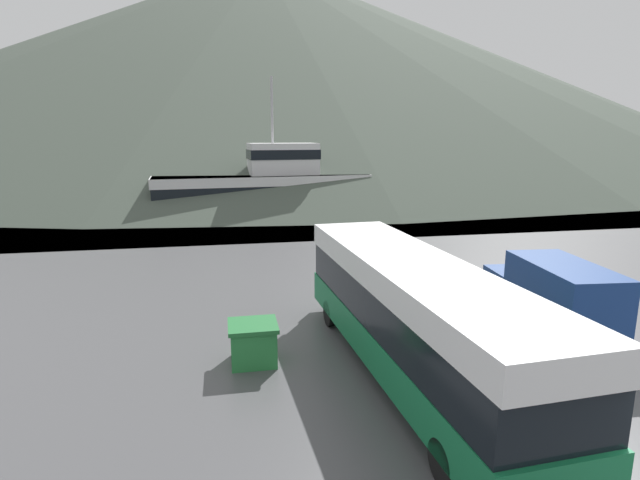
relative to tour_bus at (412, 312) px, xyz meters
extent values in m
plane|color=slate|center=(2.86, 137.83, -1.84)|extent=(240.00, 240.00, 0.00)
cone|color=#424C42|center=(8.10, 139.36, 24.89)|extent=(233.48, 233.48, 53.48)
cube|color=#146B3D|center=(0.00, -0.01, -0.90)|extent=(3.21, 11.93, 0.99)
cube|color=black|center=(0.00, -0.01, 0.16)|extent=(3.14, 11.69, 1.13)
cube|color=white|center=(0.00, -0.01, 1.08)|extent=(3.21, 11.93, 0.71)
cube|color=black|center=(-0.33, 5.90, -0.04)|extent=(2.25, 0.18, 1.53)
cylinder|color=black|center=(-1.35, 4.05, -1.39)|extent=(0.35, 0.92, 0.90)
cylinder|color=black|center=(0.90, 4.17, -1.39)|extent=(0.35, 0.92, 0.90)
cylinder|color=black|center=(-0.90, -4.20, -1.39)|extent=(0.35, 0.92, 0.90)
cylinder|color=black|center=(1.36, -4.08, -1.39)|extent=(0.35, 0.92, 0.90)
cube|color=navy|center=(5.59, 1.39, -0.40)|extent=(2.32, 4.25, 2.19)
cube|color=navy|center=(5.87, 4.30, -0.89)|extent=(2.10, 1.93, 1.20)
cube|color=black|center=(5.79, 3.45, 0.09)|extent=(1.65, 0.22, 0.77)
cylinder|color=black|center=(4.99, 4.15, -1.49)|extent=(0.28, 0.72, 0.70)
cylinder|color=black|center=(6.70, 3.99, -1.49)|extent=(0.28, 0.72, 0.70)
cylinder|color=black|center=(4.65, 0.54, -1.49)|extent=(0.28, 0.72, 0.70)
cylinder|color=black|center=(6.36, 0.38, -1.49)|extent=(0.28, 0.72, 0.70)
cube|color=black|center=(-1.59, 30.61, -0.28)|extent=(18.24, 5.82, 3.13)
cube|color=white|center=(-1.59, 30.61, 0.89)|extent=(18.42, 5.88, 0.78)
cube|color=white|center=(0.20, 30.76, 2.61)|extent=(5.97, 3.52, 2.64)
cube|color=black|center=(0.20, 30.76, 3.00)|extent=(6.09, 3.61, 0.79)
cylinder|color=#B2B2B7|center=(-0.66, 30.69, 6.62)|extent=(0.20, 0.20, 5.39)
cube|color=#287F3D|center=(-4.16, 1.66, -1.31)|extent=(1.28, 1.20, 1.08)
cube|color=#226C34|center=(-4.16, 1.66, -0.71)|extent=(1.41, 1.32, 0.12)
cube|color=#1E5138|center=(4.33, 46.32, -1.44)|extent=(3.29, 6.18, 0.80)
camera|label=1|loc=(-4.81, -11.96, 4.68)|focal=28.00mm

